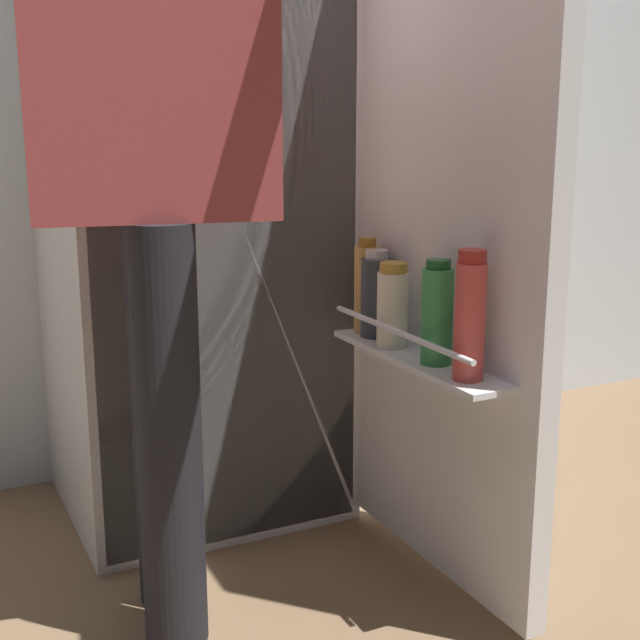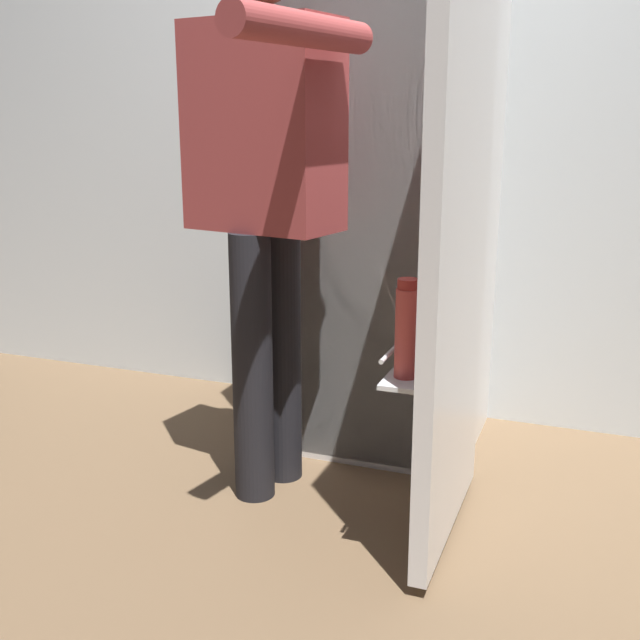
# 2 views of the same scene
# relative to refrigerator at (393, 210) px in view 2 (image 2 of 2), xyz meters

# --- Properties ---
(ground_plane) EXTENTS (6.60, 6.60, 0.00)m
(ground_plane) POSITION_rel_refrigerator_xyz_m (-0.03, -0.49, -0.82)
(ground_plane) COLOR brown
(kitchen_wall) EXTENTS (4.40, 0.10, 2.63)m
(kitchen_wall) POSITION_rel_refrigerator_xyz_m (-0.03, 0.39, 0.50)
(kitchen_wall) COLOR silver
(kitchen_wall) RESTS_ON ground_plane
(refrigerator) EXTENTS (0.70, 1.22, 1.64)m
(refrigerator) POSITION_rel_refrigerator_xyz_m (0.00, 0.00, 0.00)
(refrigerator) COLOR white
(refrigerator) RESTS_ON ground_plane
(person) EXTENTS (0.54, 0.78, 1.61)m
(person) POSITION_rel_refrigerator_xyz_m (-0.24, -0.46, 0.15)
(person) COLOR black
(person) RESTS_ON ground_plane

